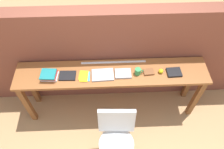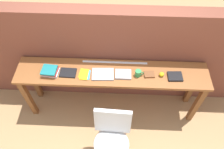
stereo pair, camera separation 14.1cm
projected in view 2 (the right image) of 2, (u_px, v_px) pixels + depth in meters
name	position (u px, v px, depth m)	size (l,w,h in m)	color
ground_plane	(111.00, 123.00, 3.33)	(40.00, 40.00, 0.00)	tan
brick_wall_back	(113.00, 57.00, 3.08)	(6.00, 0.20, 1.59)	brown
sideboard	(112.00, 79.00, 2.92)	(2.50, 0.44, 0.88)	brown
chair_white_moulded	(112.00, 136.00, 2.66)	(0.46, 0.47, 0.89)	silver
book_stack_leftmost	(50.00, 71.00, 2.77)	(0.22, 0.19, 0.08)	white
magazine_cycling	(68.00, 73.00, 2.79)	(0.21, 0.15, 0.02)	black
pamphlet_pile_colourful	(84.00, 74.00, 2.78)	(0.15, 0.19, 0.01)	#E5334C
book_open_centre	(103.00, 74.00, 2.78)	(0.28, 0.19, 0.02)	#9E9EA3
book_grey_hardcover	(123.00, 74.00, 2.77)	(0.21, 0.15, 0.03)	#9E9EA3
mug	(138.00, 73.00, 2.74)	(0.11, 0.08, 0.09)	#338C4C
leather_journal_brown	(149.00, 74.00, 2.77)	(0.13, 0.10, 0.02)	brown
sports_ball_small	(162.00, 74.00, 2.75)	(0.06, 0.06, 0.06)	yellow
book_repair_rightmost	(175.00, 76.00, 2.75)	(0.18, 0.15, 0.03)	black
ruler_metal_back_edge	(115.00, 62.00, 2.91)	(0.86, 0.03, 0.00)	silver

